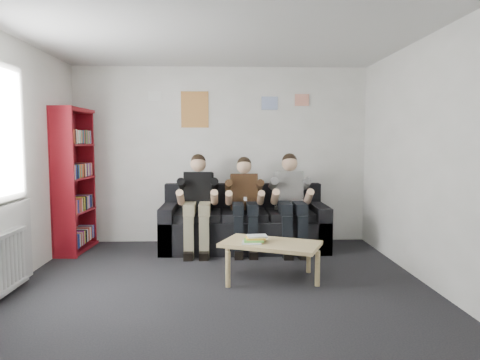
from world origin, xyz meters
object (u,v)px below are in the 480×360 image
object	(u,v)px
sofa	(244,225)
person_left	(198,203)
person_middle	(245,204)
coffee_table	(271,247)
bookshelf	(75,180)
person_right	(291,202)

from	to	relation	value
sofa	person_left	size ratio (longest dim) A/B	1.72
sofa	person_middle	distance (m)	0.41
coffee_table	bookshelf	bearing A→B (deg)	151.74
coffee_table	person_middle	distance (m)	1.33
person_middle	person_right	bearing A→B (deg)	-1.51
coffee_table	person_left	distance (m)	1.59
sofa	person_left	distance (m)	0.78
coffee_table	person_middle	xyz separation A→B (m)	(-0.23, 1.28, 0.30)
person_left	person_middle	size ratio (longest dim) A/B	1.03
sofa	person_right	world-z (taller)	person_right
coffee_table	sofa	bearing A→B (deg)	98.82
sofa	coffee_table	xyz separation A→B (m)	(0.23, -1.49, 0.05)
sofa	coffee_table	size ratio (longest dim) A/B	2.21
person_right	sofa	bearing A→B (deg)	169.79
bookshelf	coffee_table	xyz separation A→B (m)	(2.64, -1.42, -0.64)
person_right	person_left	bearing A→B (deg)	-172.60
bookshelf	coffee_table	size ratio (longest dim) A/B	1.89
bookshelf	coffee_table	bearing A→B (deg)	-24.42
person_right	coffee_table	bearing A→B (deg)	-101.24
coffee_table	person_middle	size ratio (longest dim) A/B	0.80
sofa	person_middle	bearing A→B (deg)	-90.00
sofa	person_left	bearing A→B (deg)	-162.41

